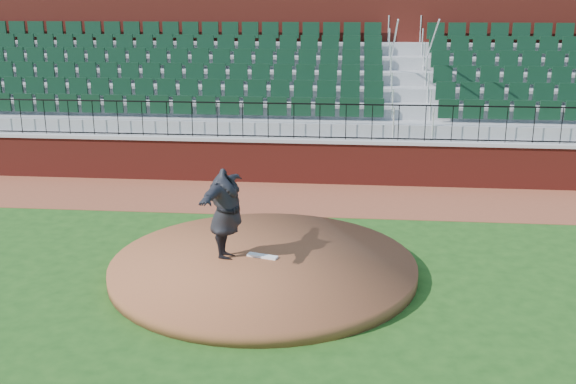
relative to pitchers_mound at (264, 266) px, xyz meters
The scene contains 10 objects.
ground 0.49m from the pitchers_mound, 39.40° to the right, with size 90.00×90.00×0.00m, color #1D4814.
warning_track 5.12m from the pitchers_mound, 85.94° to the left, with size 34.00×3.20×0.01m, color brown.
field_wall 6.73m from the pitchers_mound, 86.91° to the left, with size 34.00×0.35×1.20m, color maroon.
wall_cap 6.81m from the pitchers_mound, 86.91° to the left, with size 34.00×0.45×0.10m, color #B7B7B7.
wall_railing 6.92m from the pitchers_mound, 86.91° to the left, with size 34.00×0.05×1.00m, color black, non-canonical shape.
seating_stands 9.68m from the pitchers_mound, 87.80° to the left, with size 34.00×5.10×4.60m, color gray, non-canonical shape.
concourse_wall 12.51m from the pitchers_mound, 88.30° to the left, with size 34.00×0.50×5.50m, color maroon.
pitchers_mound is the anchor object (origin of this frame).
pitching_rubber 0.23m from the pitchers_mound, 104.76° to the left, with size 0.62×0.15×0.04m, color white.
pitcher 1.27m from the pitchers_mound, behind, with size 2.22×0.60×1.80m, color black.
Camera 1 is at (1.28, -11.63, 5.14)m, focal length 41.46 mm.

